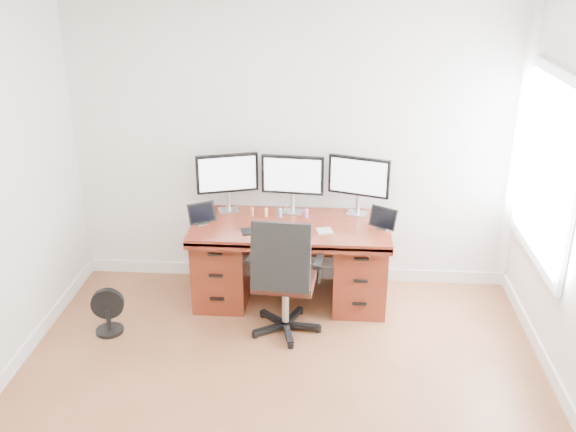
# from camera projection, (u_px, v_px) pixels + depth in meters

# --- Properties ---
(back_wall) EXTENTS (4.00, 0.10, 2.70)m
(back_wall) POSITION_uv_depth(u_px,v_px,m) (294.00, 142.00, 5.70)
(back_wall) COLOR white
(back_wall) RESTS_ON ground
(desk) EXTENTS (1.70, 0.80, 0.75)m
(desk) POSITION_uv_depth(u_px,v_px,m) (291.00, 259.00, 5.68)
(desk) COLOR #5D2012
(desk) RESTS_ON ground
(office_chair) EXTENTS (0.62, 0.60, 1.05)m
(office_chair) POSITION_uv_depth(u_px,v_px,m) (284.00, 296.00, 5.18)
(office_chair) COLOR black
(office_chair) RESTS_ON ground
(floor_fan) EXTENTS (0.27, 0.23, 0.39)m
(floor_fan) POSITION_uv_depth(u_px,v_px,m) (108.00, 312.00, 5.25)
(floor_fan) COLOR black
(floor_fan) RESTS_ON ground
(monitor_left) EXTENTS (0.54, 0.20, 0.53)m
(monitor_left) POSITION_uv_depth(u_px,v_px,m) (227.00, 175.00, 5.67)
(monitor_left) COLOR silver
(monitor_left) RESTS_ON desk
(monitor_center) EXTENTS (0.55, 0.16, 0.53)m
(monitor_center) POSITION_uv_depth(u_px,v_px,m) (293.00, 177.00, 5.63)
(monitor_center) COLOR silver
(monitor_center) RESTS_ON desk
(monitor_right) EXTENTS (0.53, 0.21, 0.53)m
(monitor_right) POSITION_uv_depth(u_px,v_px,m) (359.00, 178.00, 5.59)
(monitor_right) COLOR silver
(monitor_right) RESTS_ON desk
(tablet_left) EXTENTS (0.24, 0.18, 0.19)m
(tablet_left) POSITION_uv_depth(u_px,v_px,m) (202.00, 215.00, 5.48)
(tablet_left) COLOR silver
(tablet_left) RESTS_ON desk
(tablet_right) EXTENTS (0.24, 0.18, 0.19)m
(tablet_right) POSITION_uv_depth(u_px,v_px,m) (383.00, 220.00, 5.38)
(tablet_right) COLOR silver
(tablet_right) RESTS_ON desk
(keyboard) EXTENTS (0.31, 0.22, 0.01)m
(keyboard) POSITION_uv_depth(u_px,v_px,m) (291.00, 232.00, 5.33)
(keyboard) COLOR silver
(keyboard) RESTS_ON desk
(trackpad) EXTENTS (0.15, 0.15, 0.01)m
(trackpad) POSITION_uv_depth(u_px,v_px,m) (325.00, 231.00, 5.37)
(trackpad) COLOR #B6B8BD
(trackpad) RESTS_ON desk
(drawing_tablet) EXTENTS (0.25, 0.20, 0.01)m
(drawing_tablet) POSITION_uv_depth(u_px,v_px,m) (254.00, 231.00, 5.37)
(drawing_tablet) COLOR black
(drawing_tablet) RESTS_ON desk
(phone) EXTENTS (0.15, 0.11, 0.01)m
(phone) POSITION_uv_depth(u_px,v_px,m) (294.00, 226.00, 5.45)
(phone) COLOR black
(phone) RESTS_ON desk
(figurine_brown) EXTENTS (0.03, 0.03, 0.09)m
(figurine_brown) POSITION_uv_depth(u_px,v_px,m) (252.00, 211.00, 5.66)
(figurine_brown) COLOR #984D45
(figurine_brown) RESTS_ON desk
(figurine_orange) EXTENTS (0.03, 0.03, 0.09)m
(figurine_orange) POSITION_uv_depth(u_px,v_px,m) (266.00, 212.00, 5.65)
(figurine_orange) COLOR #F7905E
(figurine_orange) RESTS_ON desk
(figurine_blue) EXTENTS (0.03, 0.03, 0.09)m
(figurine_blue) POSITION_uv_depth(u_px,v_px,m) (280.00, 212.00, 5.64)
(figurine_blue) COLOR #6BA7F0
(figurine_blue) RESTS_ON desk
(figurine_purple) EXTENTS (0.03, 0.03, 0.09)m
(figurine_purple) POSITION_uv_depth(u_px,v_px,m) (307.00, 213.00, 5.62)
(figurine_purple) COLOR #A162D7
(figurine_purple) RESTS_ON desk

